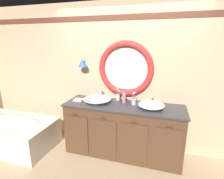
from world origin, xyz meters
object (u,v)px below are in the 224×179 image
sink_basin_left (97,99)px  toothbrush_holder_right (134,101)px  folded_hand_towel (79,100)px  bathtub (11,130)px  sink_basin_right (151,105)px  soap_dispenser (124,98)px  toothbrush_holder_left (118,97)px

sink_basin_left → toothbrush_holder_right: (0.62, 0.09, -0.01)m
folded_hand_towel → bathtub: bearing=-164.3°
sink_basin_right → soap_dispenser: 0.49m
bathtub → sink_basin_left: size_ratio=3.45×
sink_basin_left → toothbrush_holder_right: size_ratio=2.14×
toothbrush_holder_right → sink_basin_left: bearing=-171.3°
bathtub → sink_basin_left: bearing=12.4°
bathtub → folded_hand_towel: folded_hand_towel is taller
folded_hand_towel → toothbrush_holder_left: bearing=19.8°
sink_basin_left → folded_hand_towel: size_ratio=2.90×
sink_basin_left → soap_dispenser: 0.46m
soap_dispenser → toothbrush_holder_left: bearing=142.6°
soap_dispenser → sink_basin_left: bearing=-163.2°
bathtub → toothbrush_holder_left: toothbrush_holder_left is taller
bathtub → toothbrush_holder_right: size_ratio=7.37×
toothbrush_holder_left → folded_hand_towel: 0.71m
soap_dispenser → folded_hand_towel: bearing=-170.4°
sink_basin_right → toothbrush_holder_left: size_ratio=1.83×
bathtub → toothbrush_holder_right: (2.25, 0.45, 0.66)m
bathtub → sink_basin_right: size_ratio=3.97×
soap_dispenser → folded_hand_towel: size_ratio=1.09×
toothbrush_holder_right → folded_hand_towel: bearing=-174.3°
sink_basin_right → toothbrush_holder_left: toothbrush_holder_left is taller
sink_basin_left → sink_basin_right: (0.91, 0.00, -0.01)m
sink_basin_left → soap_dispenser: size_ratio=2.66×
sink_basin_left → toothbrush_holder_right: 0.62m
bathtub → toothbrush_holder_right: 2.39m
sink_basin_left → toothbrush_holder_left: toothbrush_holder_left is taller
soap_dispenser → folded_hand_towel: 0.81m
sink_basin_left → folded_hand_towel: (-0.36, -0.00, -0.05)m
soap_dispenser → bathtub: bearing=-166.6°
sink_basin_right → folded_hand_towel: bearing=-179.9°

